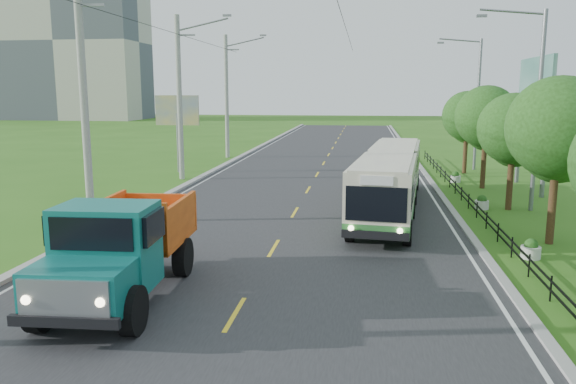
% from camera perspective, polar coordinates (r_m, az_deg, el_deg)
% --- Properties ---
extents(ground, '(240.00, 240.00, 0.00)m').
position_cam_1_polar(ground, '(14.23, -5.42, -12.31)').
color(ground, '#2F6417').
rests_on(ground, ground).
extents(road, '(14.00, 120.00, 0.02)m').
position_cam_1_polar(road, '(33.38, 2.39, 0.80)').
color(road, '#28282B').
rests_on(road, ground).
extents(curb_left, '(0.40, 120.00, 0.15)m').
position_cam_1_polar(curb_left, '(34.78, -9.50, 1.15)').
color(curb_left, '#9E9E99').
rests_on(curb_left, ground).
extents(curb_right, '(0.30, 120.00, 0.10)m').
position_cam_1_polar(curb_right, '(33.48, 14.66, 0.57)').
color(curb_right, '#9E9E99').
rests_on(curb_right, ground).
extents(edge_line_left, '(0.12, 120.00, 0.00)m').
position_cam_1_polar(edge_line_left, '(34.63, -8.63, 1.05)').
color(edge_line_left, silver).
rests_on(edge_line_left, road).
extents(edge_line_right, '(0.12, 120.00, 0.00)m').
position_cam_1_polar(edge_line_right, '(33.43, 13.81, 0.54)').
color(edge_line_right, silver).
rests_on(edge_line_right, road).
extents(centre_dash, '(0.12, 2.20, 0.00)m').
position_cam_1_polar(centre_dash, '(14.23, -5.42, -12.22)').
color(centre_dash, yellow).
rests_on(centre_dash, road).
extents(railing_right, '(0.04, 40.00, 0.60)m').
position_cam_1_polar(railing_right, '(27.72, 17.87, -1.01)').
color(railing_right, black).
rests_on(railing_right, ground).
extents(pole_near, '(3.51, 0.32, 10.00)m').
position_cam_1_polar(pole_near, '(24.57, -19.94, 8.77)').
color(pole_near, gray).
rests_on(pole_near, ground).
extents(pole_mid, '(3.51, 0.32, 10.00)m').
position_cam_1_polar(pole_mid, '(35.65, -10.92, 9.43)').
color(pole_mid, gray).
rests_on(pole_mid, ground).
extents(pole_far, '(3.51, 0.32, 10.00)m').
position_cam_1_polar(pole_far, '(47.18, -6.22, 9.68)').
color(pole_far, gray).
rests_on(pole_far, ground).
extents(tree_third, '(3.60, 3.62, 6.00)m').
position_cam_1_polar(tree_third, '(22.06, 25.79, 5.40)').
color(tree_third, '#382314').
rests_on(tree_third, ground).
extents(tree_fourth, '(3.24, 3.31, 5.40)m').
position_cam_1_polar(tree_fourth, '(27.84, 21.97, 5.62)').
color(tree_fourth, '#382314').
rests_on(tree_fourth, ground).
extents(tree_fifth, '(3.48, 3.52, 5.80)m').
position_cam_1_polar(tree_fifth, '(33.67, 19.54, 6.89)').
color(tree_fifth, '#382314').
rests_on(tree_fifth, ground).
extents(tree_back, '(3.30, 3.36, 5.50)m').
position_cam_1_polar(tree_back, '(39.56, 17.78, 7.09)').
color(tree_back, '#382314').
rests_on(tree_back, ground).
extents(streetlight_mid, '(3.02, 0.20, 9.07)m').
position_cam_1_polar(streetlight_mid, '(27.85, 23.80, 8.22)').
color(streetlight_mid, slate).
rests_on(streetlight_mid, ground).
extents(streetlight_far, '(3.02, 0.20, 9.07)m').
position_cam_1_polar(streetlight_far, '(41.50, 18.51, 8.90)').
color(streetlight_far, slate).
rests_on(streetlight_far, ground).
extents(planter_near, '(0.64, 0.64, 0.67)m').
position_cam_1_polar(planter_near, '(20.26, 23.44, -5.41)').
color(planter_near, silver).
rests_on(planter_near, ground).
extents(planter_mid, '(0.64, 0.64, 0.67)m').
position_cam_1_polar(planter_mid, '(27.84, 19.09, -1.06)').
color(planter_mid, silver).
rests_on(planter_mid, ground).
extents(planter_far, '(0.64, 0.64, 0.67)m').
position_cam_1_polar(planter_far, '(35.61, 16.62, 1.41)').
color(planter_far, silver).
rests_on(planter_far, ground).
extents(billboard_left, '(3.00, 0.20, 5.20)m').
position_cam_1_polar(billboard_left, '(38.92, -11.18, 7.66)').
color(billboard_left, slate).
rests_on(billboard_left, ground).
extents(billboard_right, '(0.24, 6.00, 7.30)m').
position_cam_1_polar(billboard_right, '(34.07, 23.81, 9.16)').
color(billboard_right, slate).
rests_on(billboard_right, ground).
extents(apartment_near, '(28.00, 14.00, 30.00)m').
position_cam_1_polar(apartment_near, '(122.82, -21.13, 13.95)').
color(apartment_near, '#B7B2A3').
rests_on(apartment_near, ground).
extents(apartment_far, '(24.00, 14.00, 26.00)m').
position_cam_1_polar(apartment_far, '(156.82, -24.80, 12.00)').
color(apartment_far, '#B7B2A3').
rests_on(apartment_far, ground).
extents(bus, '(3.83, 14.36, 2.74)m').
position_cam_1_polar(bus, '(26.02, 10.37, 1.63)').
color(bus, '#317B34').
rests_on(bus, ground).
extents(dump_truck, '(2.81, 6.57, 2.71)m').
position_cam_1_polar(dump_truck, '(15.42, -16.61, -4.89)').
color(dump_truck, '#12706A').
rests_on(dump_truck, ground).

